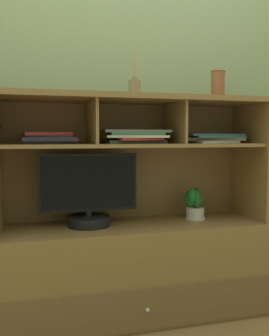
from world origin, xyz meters
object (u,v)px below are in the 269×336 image
(ceramic_vase, at_px, (218,84))
(magazine_stack_left, at_px, (209,138))
(media_console, at_px, (134,247))
(potted_orchid, at_px, (194,204))
(diffuser_bottle, at_px, (135,88))
(magazine_stack_centre, at_px, (48,138))
(magazine_stack_right, at_px, (134,137))
(tv_monitor, at_px, (89,196))

(ceramic_vase, bearing_deg, magazine_stack_left, 112.39)
(media_console, relative_size, potted_orchid, 8.19)
(potted_orchid, xyz_separation_m, diffuser_bottle, (-0.39, -0.03, 0.69))
(magazine_stack_left, height_order, ceramic_vase, ceramic_vase)
(media_console, height_order, magazine_stack_left, media_console)
(magazine_stack_centre, distance_m, magazine_stack_right, 0.48)
(magazine_stack_centre, bearing_deg, media_console, -4.91)
(magazine_stack_left, xyz_separation_m, magazine_stack_centre, (-0.98, -0.00, 0.00))
(magazine_stack_left, bearing_deg, diffuser_bottle, -174.13)
(diffuser_bottle, bearing_deg, magazine_stack_right, 175.83)
(magazine_stack_centre, relative_size, diffuser_bottle, 1.09)
(media_console, xyz_separation_m, potted_orchid, (0.39, 0.02, 0.23))
(potted_orchid, bearing_deg, magazine_stack_left, 10.65)
(potted_orchid, bearing_deg, tv_monitor, -178.56)
(tv_monitor, distance_m, ceramic_vase, 1.02)
(magazine_stack_left, relative_size, diffuser_bottle, 1.53)
(media_console, bearing_deg, potted_orchid, 3.37)
(magazine_stack_left, relative_size, ceramic_vase, 2.41)
(magazine_stack_left, bearing_deg, tv_monitor, -177.28)
(potted_orchid, height_order, magazine_stack_centre, magazine_stack_centre)
(magazine_stack_left, bearing_deg, magazine_stack_centre, -179.93)
(magazine_stack_centre, relative_size, magazine_stack_right, 0.76)
(media_console, relative_size, ceramic_vase, 9.44)
(potted_orchid, bearing_deg, magazine_stack_centre, 178.80)
(magazine_stack_centre, xyz_separation_m, magazine_stack_right, (0.48, -0.05, 0.01))
(media_console, relative_size, tv_monitor, 2.87)
(media_console, distance_m, magazine_stack_left, 0.81)
(magazine_stack_right, xyz_separation_m, diffuser_bottle, (0.00, -0.00, 0.28))
(ceramic_vase, bearing_deg, magazine_stack_right, 179.39)
(diffuser_bottle, height_order, ceramic_vase, diffuser_bottle)
(magazine_stack_left, height_order, magazine_stack_centre, magazine_stack_centre)
(media_console, bearing_deg, magazine_stack_centre, 175.09)
(ceramic_vase, bearing_deg, media_console, 178.49)
(tv_monitor, height_order, magazine_stack_left, magazine_stack_left)
(magazine_stack_right, relative_size, diffuser_bottle, 1.44)
(tv_monitor, height_order, diffuser_bottle, diffuser_bottle)
(tv_monitor, relative_size, magazine_stack_right, 1.45)
(magazine_stack_centre, xyz_separation_m, diffuser_bottle, (0.48, -0.05, 0.29))
(media_console, xyz_separation_m, magazine_stack_right, (-0.00, -0.01, 0.65))
(potted_orchid, relative_size, ceramic_vase, 1.15)
(potted_orchid, distance_m, diffuser_bottle, 0.80)
(tv_monitor, height_order, ceramic_vase, ceramic_vase)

